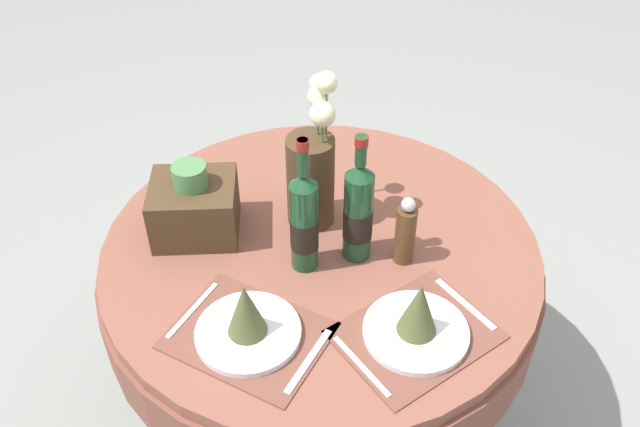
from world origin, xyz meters
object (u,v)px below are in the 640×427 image
(flower_vase, at_px, (312,169))
(pepper_mill, at_px, (405,232))
(dining_table, at_px, (321,280))
(place_setting_left, at_px, (247,322))
(woven_basket_side_left, at_px, (195,206))
(place_setting_right, at_px, (417,321))
(wine_bottle_centre, at_px, (304,222))
(wine_bottle_left, at_px, (358,212))

(flower_vase, xyz_separation_m, pepper_mill, (0.22, -0.17, -0.07))
(dining_table, relative_size, place_setting_left, 2.72)
(pepper_mill, bearing_deg, place_setting_left, -148.96)
(dining_table, relative_size, flower_vase, 2.65)
(flower_vase, bearing_deg, woven_basket_side_left, -173.57)
(dining_table, distance_m, place_setting_right, 0.41)
(wine_bottle_centre, xyz_separation_m, woven_basket_side_left, (-0.28, 0.14, -0.06))
(place_setting_left, xyz_separation_m, woven_basket_side_left, (-0.14, 0.37, 0.03))
(place_setting_left, xyz_separation_m, wine_bottle_centre, (0.14, 0.22, 0.09))
(place_setting_left, bearing_deg, flower_vase, 68.12)
(dining_table, relative_size, pepper_mill, 5.91)
(place_setting_left, bearing_deg, place_setting_right, -2.52)
(dining_table, height_order, flower_vase, flower_vase)
(place_setting_left, height_order, pepper_mill, pepper_mill)
(dining_table, relative_size, wine_bottle_left, 3.23)
(place_setting_right, distance_m, wine_bottle_left, 0.31)
(wine_bottle_left, xyz_separation_m, pepper_mill, (0.12, -0.02, -0.05))
(place_setting_right, height_order, flower_vase, flower_vase)
(flower_vase, relative_size, woven_basket_side_left, 2.01)
(wine_bottle_centre, relative_size, woven_basket_side_left, 1.72)
(wine_bottle_left, distance_m, pepper_mill, 0.13)
(dining_table, distance_m, woven_basket_side_left, 0.40)
(dining_table, relative_size, place_setting_right, 2.72)
(dining_table, bearing_deg, place_setting_left, -121.01)
(dining_table, xyz_separation_m, place_setting_left, (-0.18, -0.30, 0.18))
(flower_vase, bearing_deg, wine_bottle_centre, -98.53)
(dining_table, distance_m, pepper_mill, 0.31)
(woven_basket_side_left, bearing_deg, dining_table, -12.57)
(flower_vase, xyz_separation_m, wine_bottle_left, (0.11, -0.15, -0.02))
(dining_table, distance_m, wine_bottle_centre, 0.29)
(wine_bottle_centre, bearing_deg, place_setting_left, -121.01)
(wine_bottle_left, bearing_deg, place_setting_right, -68.12)
(place_setting_right, bearing_deg, woven_basket_side_left, 143.58)
(place_setting_right, relative_size, flower_vase, 0.98)
(wine_bottle_left, relative_size, woven_basket_side_left, 1.65)
(place_setting_left, relative_size, wine_bottle_centre, 1.13)
(wine_bottle_left, relative_size, wine_bottle_centre, 0.96)
(place_setting_left, xyz_separation_m, flower_vase, (0.16, 0.40, 0.12))
(wine_bottle_left, xyz_separation_m, woven_basket_side_left, (-0.41, 0.11, -0.06))
(flower_vase, bearing_deg, place_setting_right, -62.88)
(place_setting_left, xyz_separation_m, wine_bottle_left, (0.27, 0.26, 0.09))
(dining_table, distance_m, flower_vase, 0.32)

